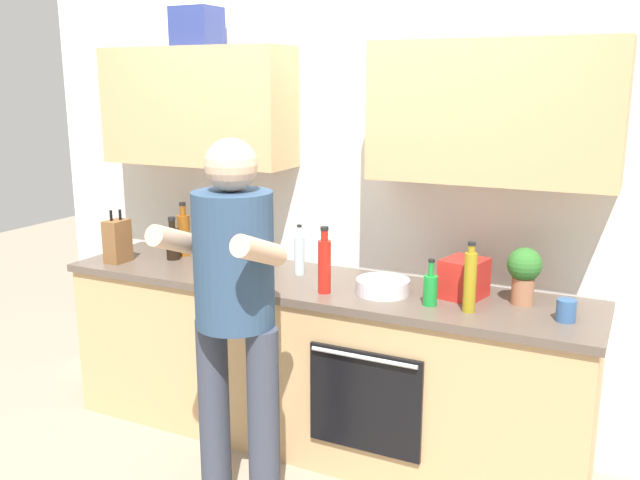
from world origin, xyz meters
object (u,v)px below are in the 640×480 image
object	(u,v)px
mixing_bowl	(383,286)
knife_block	(117,241)
bottle_water	(299,254)
bottle_soda	(430,289)
potted_herb	(524,271)
person_standing	(234,301)
grocery_bag_crisps	(464,278)
cup_stoneware	(219,264)
bottle_soy	(173,242)
bottle_hotsauce	(324,264)
cup_tea	(566,310)
bottle_oil	(470,281)
bottle_syrup	(184,234)

from	to	relation	value
mixing_bowl	knife_block	bearing A→B (deg)	-176.29
bottle_water	knife_block	bearing A→B (deg)	-167.72
mixing_bowl	bottle_water	bearing A→B (deg)	166.40
bottle_soda	potted_herb	distance (m)	0.44
person_standing	bottle_soda	world-z (taller)	person_standing
person_standing	grocery_bag_crisps	world-z (taller)	person_standing
cup_stoneware	knife_block	distance (m)	0.67
knife_block	potted_herb	world-z (taller)	knife_block
bottle_soy	bottle_hotsauce	bearing A→B (deg)	-10.39
cup_tea	grocery_bag_crisps	xyz separation A→B (m)	(-0.48, 0.14, 0.05)
bottle_soy	mixing_bowl	world-z (taller)	bottle_soy
mixing_bowl	knife_block	world-z (taller)	knife_block
potted_herb	bottle_oil	bearing A→B (deg)	-132.07
bottle_syrup	bottle_soy	distance (m)	0.11
cup_tea	mixing_bowl	size ratio (longest dim) A/B	0.37
cup_stoneware	grocery_bag_crisps	distance (m)	1.30
bottle_soda	mixing_bowl	size ratio (longest dim) A/B	0.84
bottle_hotsauce	bottle_soy	bearing A→B (deg)	169.61
cup_stoneware	bottle_soda	bearing A→B (deg)	-0.59
bottle_water	potted_herb	size ratio (longest dim) A/B	1.01
mixing_bowl	bottle_oil	bearing A→B (deg)	-10.44
bottle_soy	cup_tea	distance (m)	2.19
bottle_soy	bottle_syrup	bearing A→B (deg)	89.01
bottle_soda	cup_stoneware	bearing A→B (deg)	179.41
bottle_water	bottle_oil	bearing A→B (deg)	-12.16
mixing_bowl	potted_herb	xyz separation A→B (m)	(0.64, 0.14, 0.12)
cup_tea	grocery_bag_crisps	bearing A→B (deg)	164.01
grocery_bag_crisps	cup_stoneware	bearing A→B (deg)	-172.25
bottle_soy	bottle_water	world-z (taller)	bottle_water
bottle_soy	cup_stoneware	size ratio (longest dim) A/B	2.39
cup_stoneware	mixing_bowl	bearing A→B (deg)	3.53
bottle_hotsauce	cup_tea	world-z (taller)	bottle_hotsauce
person_standing	bottle_hotsauce	world-z (taller)	person_standing
bottle_soda	cup_stoneware	size ratio (longest dim) A/B	2.11
bottle_hotsauce	cup_tea	xyz separation A→B (m)	(1.12, 0.09, -0.10)
bottle_hotsauce	grocery_bag_crisps	bearing A→B (deg)	20.07
bottle_soy	cup_tea	size ratio (longest dim) A/B	2.58
bottle_hotsauce	cup_tea	bearing A→B (deg)	4.70
bottle_syrup	bottle_soy	size ratio (longest dim) A/B	1.28
mixing_bowl	person_standing	bearing A→B (deg)	-121.61
cup_tea	potted_herb	bearing A→B (deg)	143.49
potted_herb	grocery_bag_crisps	world-z (taller)	potted_herb
bottle_soy	mixing_bowl	bearing A→B (deg)	-3.64
cup_stoneware	bottle_soy	bearing A→B (deg)	161.12
bottle_soda	bottle_oil	bearing A→B (deg)	-3.97
bottle_water	cup_tea	size ratio (longest dim) A/B	2.80
bottle_oil	potted_herb	world-z (taller)	bottle_oil
bottle_oil	knife_block	bearing A→B (deg)	-179.41
person_standing	bottle_water	bearing A→B (deg)	97.75
mixing_bowl	potted_herb	size ratio (longest dim) A/B	0.97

